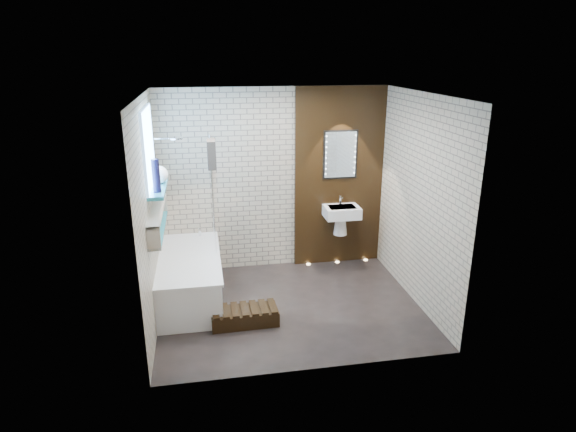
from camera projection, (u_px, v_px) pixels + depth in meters
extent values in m
plane|color=black|center=(290.00, 306.00, 6.17)|extent=(3.20, 3.20, 0.00)
cube|color=#B4A38F|center=(274.00, 180.00, 6.96)|extent=(3.20, 0.04, 2.60)
cube|color=#B4A38F|center=(316.00, 250.00, 4.54)|extent=(3.20, 0.04, 2.60)
cube|color=#B4A38F|center=(150.00, 216.00, 5.48)|extent=(0.04, 2.60, 2.60)
cube|color=#B4A38F|center=(418.00, 201.00, 6.02)|extent=(0.04, 2.60, 2.60)
plane|color=white|center=(290.00, 94.00, 5.33)|extent=(3.20, 3.20, 0.00)
cube|color=black|center=(339.00, 178.00, 7.09)|extent=(1.30, 0.06, 2.60)
cube|color=#7FADE0|center=(148.00, 148.00, 5.59)|extent=(0.03, 1.00, 0.90)
cube|color=teal|center=(158.00, 187.00, 5.75)|extent=(0.18, 1.00, 0.04)
cube|color=teal|center=(159.00, 229.00, 5.70)|extent=(0.14, 1.30, 0.03)
cube|color=#B2A899|center=(157.00, 210.00, 5.63)|extent=(0.14, 1.30, 0.03)
cube|color=#B2A899|center=(154.00, 239.00, 5.07)|extent=(0.14, 0.03, 0.26)
cube|color=#B2A899|center=(161.00, 203.00, 6.26)|extent=(0.14, 0.03, 0.26)
cube|color=white|center=(190.00, 278.00, 6.29)|extent=(0.75, 1.70, 0.55)
cube|color=white|center=(189.00, 258.00, 6.20)|extent=(0.79, 1.74, 0.03)
cylinder|color=silver|center=(200.00, 232.00, 6.88)|extent=(0.04, 0.04, 0.12)
cube|color=white|center=(213.00, 193.00, 6.44)|extent=(0.01, 0.78, 1.40)
cube|color=black|center=(211.00, 154.00, 5.99)|extent=(0.10, 0.27, 0.35)
cylinder|color=silver|center=(176.00, 138.00, 6.19)|extent=(0.18, 0.18, 0.02)
cube|color=white|center=(342.00, 212.00, 7.04)|extent=(0.50, 0.36, 0.16)
cone|color=white|center=(340.00, 225.00, 7.16)|extent=(0.20, 0.20, 0.28)
cylinder|color=silver|center=(340.00, 200.00, 7.09)|extent=(0.03, 0.03, 0.14)
cube|color=black|center=(340.00, 155.00, 6.95)|extent=(0.50, 0.02, 0.70)
cube|color=silver|center=(341.00, 155.00, 6.94)|extent=(0.45, 0.01, 0.65)
cube|color=black|center=(245.00, 317.00, 5.76)|extent=(0.79, 0.37, 0.17)
cylinder|color=maroon|center=(155.00, 236.00, 5.22)|extent=(0.06, 0.06, 0.15)
cylinder|color=#B0741B|center=(156.00, 231.00, 5.43)|extent=(0.06, 0.06, 0.11)
sphere|color=white|center=(159.00, 175.00, 5.81)|extent=(0.21, 0.21, 0.21)
cylinder|color=#131233|center=(156.00, 176.00, 5.42)|extent=(0.09, 0.09, 0.37)
cylinder|color=#FFD899|center=(308.00, 264.00, 7.37)|extent=(0.06, 0.06, 0.01)
cylinder|color=#FFD899|center=(337.00, 262.00, 7.44)|extent=(0.06, 0.06, 0.01)
cylinder|color=#FFD899|center=(366.00, 260.00, 7.52)|extent=(0.06, 0.06, 0.01)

